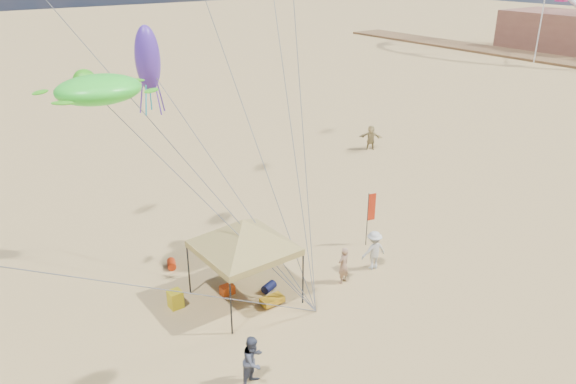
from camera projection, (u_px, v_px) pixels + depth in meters
name	position (u px, v px, depth m)	size (l,w,h in m)	color
ground	(334.00, 314.00, 21.02)	(280.00, 280.00, 0.00)	tan
canopy_tent	(243.00, 223.00, 20.67)	(6.51, 6.51, 4.01)	black
feather_flag	(371.00, 210.00, 25.36)	(0.40, 0.12, 2.64)	black
cooler_red	(227.00, 290.00, 22.19)	(0.54, 0.38, 0.38)	#DA4A11
cooler_blue	(254.00, 250.00, 25.14)	(0.54, 0.38, 0.38)	#1424A4
bag_navy	(269.00, 287.00, 22.39)	(0.36, 0.36, 0.60)	#0B0F33
bag_orange	(172.00, 264.00, 24.05)	(0.36, 0.36, 0.60)	red
chair_green	(253.00, 263.00, 23.82)	(0.50, 0.50, 0.70)	#167A3A
chair_yellow	(175.00, 299.00, 21.30)	(0.50, 0.50, 0.70)	gold
crate_grey	(271.00, 299.00, 21.66)	(0.34, 0.30, 0.28)	gray
beach_cart	(272.00, 300.00, 21.51)	(0.90, 0.50, 0.24)	#C69016
person_near_a	(343.00, 265.00, 22.74)	(0.59, 0.39, 1.62)	#A17A5C
person_near_b	(253.00, 361.00, 17.28)	(0.86, 0.67, 1.77)	#3D4354
person_near_c	(374.00, 250.00, 23.73)	(1.14, 0.66, 1.77)	beige
person_far_c	(371.00, 137.00, 38.48)	(1.60, 0.51, 1.72)	tan
building_north	(559.00, 31.00, 78.38)	(10.00, 14.00, 5.20)	#8C5947
lamp_north	(542.00, 17.00, 67.79)	(0.50, 0.50, 8.25)	silver
turtle_kite	(99.00, 90.00, 18.48)	(2.89, 2.31, 0.96)	#35F832
squid_kite	(148.00, 59.00, 21.90)	(1.00, 1.00, 2.60)	#532DB1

